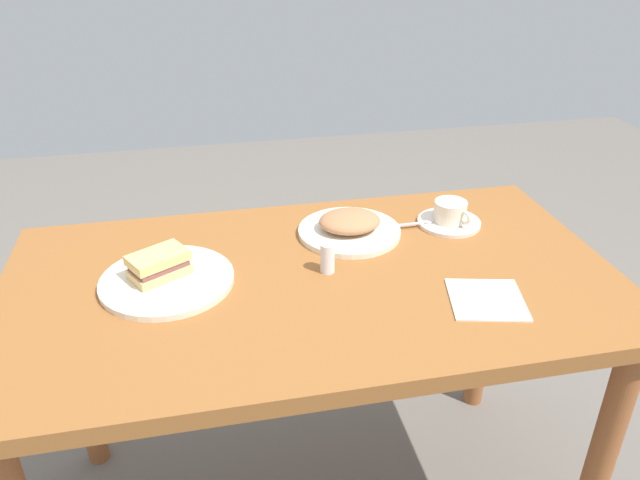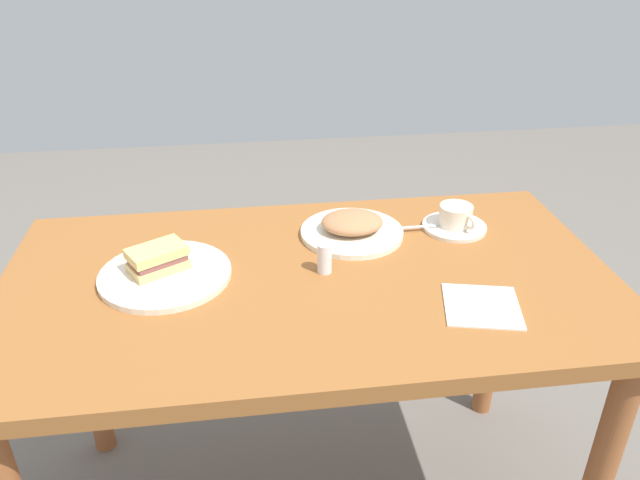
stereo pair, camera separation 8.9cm
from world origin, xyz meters
name	(u,v)px [view 1 (the left image)]	position (x,y,z in m)	size (l,w,h in m)	color
dining_table	(313,313)	(0.00, 0.00, 0.65)	(1.34, 0.73, 0.75)	brown
sandwich_plate	(167,280)	(0.31, -0.03, 0.76)	(0.29, 0.29, 0.01)	silver
sandwich_front	(159,265)	(0.33, -0.05, 0.79)	(0.14, 0.13, 0.06)	#E4BC74
coffee_saucer	(449,222)	(-0.39, -0.17, 0.75)	(0.16, 0.16, 0.01)	silver
coffee_cup	(451,211)	(-0.39, -0.17, 0.79)	(0.08, 0.10, 0.05)	silver
spoon	(421,223)	(-0.31, -0.17, 0.76)	(0.10, 0.02, 0.01)	silver
side_plate	(349,232)	(-0.13, -0.17, 0.76)	(0.25, 0.25, 0.01)	silver
side_food_pile	(350,221)	(-0.13, -0.17, 0.79)	(0.15, 0.13, 0.04)	#B0754C
napkin	(487,299)	(-0.33, 0.17, 0.75)	(0.15, 0.15, 0.00)	white
salt_shaker	(328,258)	(-0.04, -0.01, 0.78)	(0.03, 0.03, 0.07)	silver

